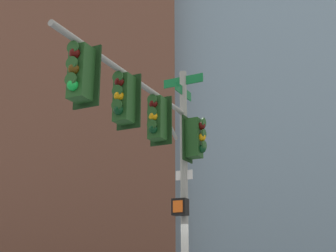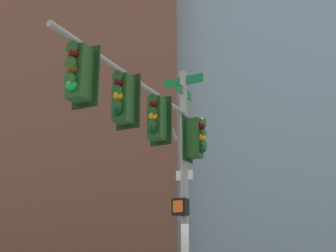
% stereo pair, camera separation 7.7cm
% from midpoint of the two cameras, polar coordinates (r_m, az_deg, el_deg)
% --- Properties ---
extents(signal_pole_assembly, '(3.18, 4.99, 6.49)m').
position_cam_midpoint_polar(signal_pole_assembly, '(10.34, -1.77, -0.65)').
color(signal_pole_assembly, gray).
rests_on(signal_pole_assembly, ground_plane).
extents(building_brick_nearside, '(24.70, 15.05, 47.14)m').
position_cam_midpoint_polar(building_brick_nearside, '(52.51, -13.51, 8.25)').
color(building_brick_nearside, brown).
rests_on(building_brick_nearside, ground_plane).
extents(building_brick_midblock, '(20.09, 17.61, 46.75)m').
position_cam_midpoint_polar(building_brick_midblock, '(62.26, 3.27, 3.48)').
color(building_brick_midblock, brown).
rests_on(building_brick_midblock, ground_plane).
extents(building_glass_tower, '(31.05, 30.09, 71.45)m').
position_cam_midpoint_polar(building_glass_tower, '(67.25, 7.55, 13.64)').
color(building_glass_tower, '#7A99B2').
rests_on(building_glass_tower, ground_plane).
extents(building_brick_farside, '(21.53, 14.19, 53.78)m').
position_cam_midpoint_polar(building_brick_farside, '(60.77, 18.60, 8.55)').
color(building_brick_farside, brown).
rests_on(building_brick_farside, ground_plane).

